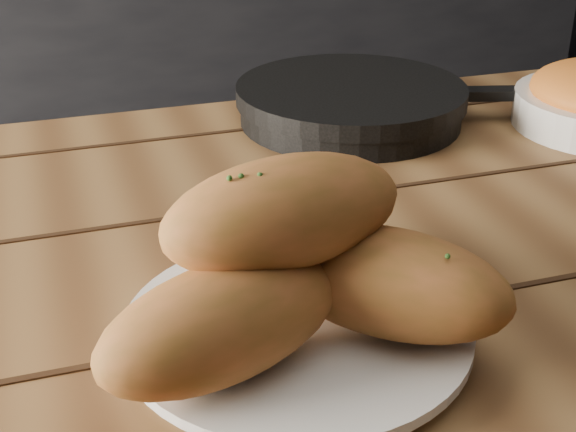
% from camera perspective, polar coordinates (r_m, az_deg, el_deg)
% --- Properties ---
extents(counter, '(2.80, 0.60, 0.90)m').
position_cam_1_polar(counter, '(2.50, -12.50, 11.64)').
color(counter, black).
rests_on(counter, ground).
extents(table, '(1.58, 0.81, 0.75)m').
position_cam_1_polar(table, '(0.73, 1.89, -9.42)').
color(table, brown).
rests_on(table, ground).
extents(plate, '(0.24, 0.24, 0.02)m').
position_cam_1_polar(plate, '(0.57, 0.63, -8.15)').
color(plate, white).
rests_on(plate, table).
extents(bread_rolls, '(0.30, 0.26, 0.12)m').
position_cam_1_polar(bread_rolls, '(0.53, 0.17, -3.35)').
color(bread_rolls, '#B56032').
rests_on(bread_rolls, plate).
extents(skillet, '(0.40, 0.27, 0.05)m').
position_cam_1_polar(skillet, '(0.97, 4.61, 8.05)').
color(skillet, black).
rests_on(skillet, table).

